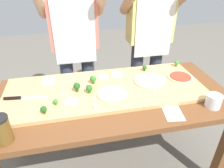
{
  "coord_description": "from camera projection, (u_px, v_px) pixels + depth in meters",
  "views": [
    {
      "loc": [
        -0.26,
        -1.18,
        1.58
      ],
      "look_at": [
        0.01,
        0.09,
        0.79
      ],
      "focal_mm": 33.59,
      "sensor_mm": 36.0,
      "label": 1
    }
  ],
  "objects": [
    {
      "name": "cheese_crumble_b",
      "position": [
        154.0,
        93.0,
        1.43
      ],
      "size": [
        0.02,
        0.02,
        0.02
      ],
      "primitive_type": "cube",
      "rotation": [
        0.0,
        0.0,
        0.45
      ],
      "color": "white",
      "rests_on": "cutting_board"
    },
    {
      "name": "pizza_slice_far_left",
      "position": [
        72.0,
        101.0,
        1.35
      ],
      "size": [
        0.1,
        0.1,
        0.01
      ],
      "primitive_type": "cube",
      "rotation": [
        0.0,
        0.0,
        -0.34
      ],
      "color": "silver",
      "rests_on": "cutting_board"
    },
    {
      "name": "pizza_slice_center",
      "position": [
        48.0,
        81.0,
        1.57
      ],
      "size": [
        0.09,
        0.09,
        0.01
      ],
      "primitive_type": "cube",
      "rotation": [
        0.0,
        0.0,
        0.02
      ],
      "color": "silver",
      "rests_on": "cutting_board"
    },
    {
      "name": "sauce_jar",
      "position": [
        2.0,
        130.0,
        1.06
      ],
      "size": [
        0.09,
        0.09,
        0.16
      ],
      "color": "brown",
      "rests_on": "prep_table"
    },
    {
      "name": "cutting_board",
      "position": [
        106.0,
        89.0,
        1.51
      ],
      "size": [
        1.41,
        0.55,
        0.03
      ],
      "primitive_type": "cube",
      "color": "tan",
      "rests_on": "prep_table"
    },
    {
      "name": "cook_left",
      "position": [
        74.0,
        36.0,
        1.8
      ],
      "size": [
        0.54,
        0.39,
        1.67
      ],
      "color": "#333847",
      "rests_on": "ground"
    },
    {
      "name": "broccoli_floret_back_left",
      "position": [
        56.0,
        102.0,
        1.32
      ],
      "size": [
        0.03,
        0.03,
        0.04
      ],
      "color": "#487A23",
      "rests_on": "cutting_board"
    },
    {
      "name": "broccoli_floret_center_right",
      "position": [
        93.0,
        79.0,
        1.53
      ],
      "size": [
        0.05,
        0.05,
        0.06
      ],
      "color": "#3F7220",
      "rests_on": "cutting_board"
    },
    {
      "name": "broccoli_floret_front_right",
      "position": [
        145.0,
        68.0,
        1.71
      ],
      "size": [
        0.04,
        0.04,
        0.05
      ],
      "color": "#2C5915",
      "rests_on": "cutting_board"
    },
    {
      "name": "broccoli_floret_front_mid",
      "position": [
        89.0,
        88.0,
        1.43
      ],
      "size": [
        0.05,
        0.05,
        0.06
      ],
      "color": "#366618",
      "rests_on": "cutting_board"
    },
    {
      "name": "pizza_whole_white_garlic",
      "position": [
        112.0,
        93.0,
        1.43
      ],
      "size": [
        0.21,
        0.21,
        0.02
      ],
      "color": "beige",
      "rests_on": "cutting_board"
    },
    {
      "name": "cheese_crumble_c",
      "position": [
        63.0,
        94.0,
        1.42
      ],
      "size": [
        0.02,
        0.02,
        0.02
      ],
      "primitive_type": "cube",
      "rotation": [
        0.0,
        0.0,
        0.16
      ],
      "color": "white",
      "rests_on": "cutting_board"
    },
    {
      "name": "recipe_note",
      "position": [
        173.0,
        113.0,
        1.29
      ],
      "size": [
        0.13,
        0.16,
        0.0
      ],
      "primitive_type": "cube",
      "rotation": [
        0.0,
        0.0,
        -0.15
      ],
      "color": "white",
      "rests_on": "prep_table"
    },
    {
      "name": "pizza_whole_tomato_red",
      "position": [
        180.0,
        77.0,
        1.62
      ],
      "size": [
        0.19,
        0.19,
        0.02
      ],
      "color": "beige",
      "rests_on": "cutting_board"
    },
    {
      "name": "cheese_crumble_d",
      "position": [
        88.0,
        85.0,
        1.52
      ],
      "size": [
        0.02,
        0.02,
        0.01
      ],
      "primitive_type": "cube",
      "rotation": [
        0.0,
        0.0,
        0.42
      ],
      "color": "white",
      "rests_on": "cutting_board"
    },
    {
      "name": "chefs_knife",
      "position": [
        19.0,
        98.0,
        1.38
      ],
      "size": [
        0.28,
        0.05,
        0.02
      ],
      "color": "#B7BABF",
      "rests_on": "cutting_board"
    },
    {
      "name": "cheese_crumble_a",
      "position": [
        92.0,
        100.0,
        1.36
      ],
      "size": [
        0.02,
        0.02,
        0.02
      ],
      "primitive_type": "cube",
      "rotation": [
        0.0,
        0.0,
        0.93
      ],
      "color": "silver",
      "rests_on": "cutting_board"
    },
    {
      "name": "pizza_slice_near_left",
      "position": [
        117.0,
        74.0,
        1.66
      ],
      "size": [
        0.11,
        0.11,
        0.01
      ],
      "primitive_type": "cube",
      "rotation": [
        0.0,
        0.0,
        -0.27
      ],
      "color": "silver",
      "rests_on": "cutting_board"
    },
    {
      "name": "broccoli_floret_back_right",
      "position": [
        177.0,
        63.0,
        1.78
      ],
      "size": [
        0.04,
        0.04,
        0.06
      ],
      "color": "#487A23",
      "rests_on": "cutting_board"
    },
    {
      "name": "ground_plane",
      "position": [
        113.0,
        165.0,
        1.86
      ],
      "size": [
        8.0,
        8.0,
        0.0
      ],
      "primitive_type": "plane",
      "color": "#6B665B"
    },
    {
      "name": "cheese_crumble_e",
      "position": [
        95.0,
        107.0,
        1.29
      ],
      "size": [
        0.02,
        0.02,
        0.02
      ],
      "primitive_type": "cube",
      "rotation": [
        0.0,
        0.0,
        1.35
      ],
      "color": "white",
      "rests_on": "cutting_board"
    },
    {
      "name": "broccoli_floret_back_mid",
      "position": [
        77.0,
        86.0,
        1.44
      ],
      "size": [
        0.05,
        0.05,
        0.07
      ],
      "color": "#2C5915",
      "rests_on": "cutting_board"
    },
    {
      "name": "flour_cup",
      "position": [
        213.0,
        102.0,
        1.34
      ],
      "size": [
        0.1,
        0.1,
        0.09
      ],
      "color": "white",
      "rests_on": "prep_table"
    },
    {
      "name": "prep_table",
      "position": [
        114.0,
        107.0,
        1.52
      ],
      "size": [
        1.64,
        0.76,
        0.75
      ],
      "color": "brown",
      "rests_on": "ground"
    },
    {
      "name": "cook_right",
      "position": [
        150.0,
        31.0,
        1.93
      ],
      "size": [
        0.54,
        0.39,
        1.67
      ],
      "color": "#333847",
      "rests_on": "ground"
    },
    {
      "name": "pizza_slice_far_right",
      "position": [
        103.0,
        77.0,
        1.63
      ],
      "size": [
        0.08,
        0.08,
        0.01
      ],
      "primitive_type": "cube",
      "rotation": [
        0.0,
        0.0,
        -0.02
      ],
      "color": "silver",
      "rests_on": "cutting_board"
    },
    {
      "name": "broccoli_floret_center_left",
      "position": [
        44.0,
        109.0,
        1.24
      ],
      "size": [
        0.04,
        0.04,
        0.05
      ],
      "color": "#2C5915",
      "rests_on": "cutting_board"
    },
    {
      "name": "pizza_whole_cheese_artichoke",
      "position": [
        150.0,
        81.0,
        1.57
      ],
      "size": [
        0.24,
        0.24,
        0.02
      ],
      "color": "beige",
      "rests_on": "cutting_board"
    }
  ]
}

